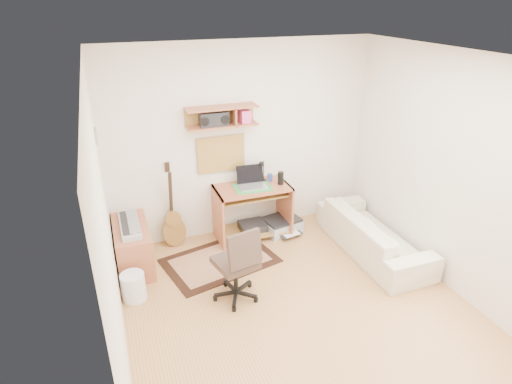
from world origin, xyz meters
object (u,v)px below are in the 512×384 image
object	(u,v)px
desk	(252,212)
sofa	(374,228)
task_chair	(235,262)
printer	(281,225)
cabinet	(133,246)

from	to	relation	value
desk	sofa	world-z (taller)	desk
task_chair	printer	distance (m)	1.63
cabinet	desk	bearing A→B (deg)	6.15
task_chair	printer	size ratio (longest dim) A/B	1.83
sofa	task_chair	bearing A→B (deg)	98.37
task_chair	sofa	xyz separation A→B (m)	(1.96, 0.29, -0.11)
printer	sofa	xyz separation A→B (m)	(0.90, -0.89, 0.27)
printer	sofa	world-z (taller)	sofa
task_chair	cabinet	size ratio (longest dim) A/B	1.03
desk	cabinet	world-z (taller)	desk
cabinet	sofa	bearing A→B (deg)	-14.01
cabinet	sofa	world-z (taller)	sofa
task_chair	printer	xyz separation A→B (m)	(1.06, 1.18, -0.38)
cabinet	sofa	xyz separation A→B (m)	(2.96, -0.74, 0.08)
task_chair	desk	bearing A→B (deg)	49.69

